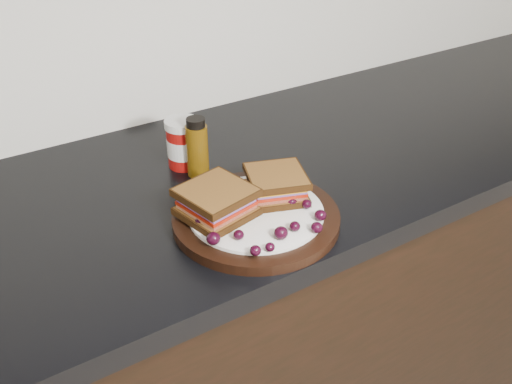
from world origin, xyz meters
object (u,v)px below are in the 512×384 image
at_px(plate, 256,218).
at_px(condiment_jar, 183,143).
at_px(sandwich_left, 216,202).
at_px(oil_bottle, 197,147).

height_order(plate, condiment_jar, condiment_jar).
height_order(sandwich_left, condiment_jar, condiment_jar).
bearing_deg(sandwich_left, oil_bottle, 60.15).
relative_size(sandwich_left, oil_bottle, 0.92).
bearing_deg(plate, condiment_jar, 93.56).
xyz_separation_m(condiment_jar, oil_bottle, (0.01, -0.04, 0.01)).
height_order(sandwich_left, oil_bottle, oil_bottle).
bearing_deg(condiment_jar, plate, -86.44).
distance_m(condiment_jar, oil_bottle, 0.05).
distance_m(plate, condiment_jar, 0.24).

